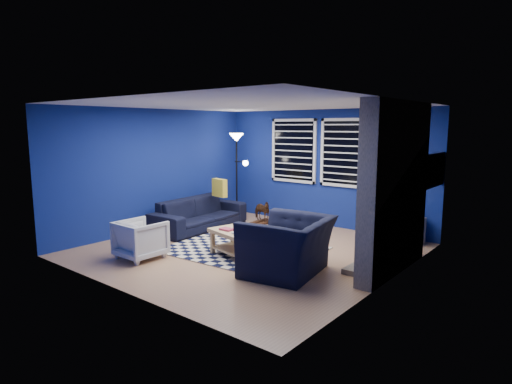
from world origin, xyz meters
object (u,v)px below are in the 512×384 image
armchair_bent (141,239)px  cabinet (406,229)px  coffee_table (236,238)px  floor_lamp (237,149)px  sofa (199,214)px  armchair_big (288,246)px  tv (434,170)px  rocking_horse (261,210)px

armchair_bent → cabinet: size_ratio=1.10×
coffee_table → floor_lamp: floor_lamp is taller
sofa → cabinet: (3.77, 1.69, -0.07)m
armchair_big → cabinet: size_ratio=2.01×
tv → coffee_table: (-2.34, -2.46, -1.08)m
tv → armchair_bent: tv is taller
coffee_table → armchair_bent: bearing=-139.3°
armchair_big → coffee_table: size_ratio=1.24×
tv → floor_lamp: bearing=-176.6°
tv → coffee_table: 3.56m
rocking_horse → floor_lamp: (-0.72, 0.02, 1.32)m
cabinet → rocking_horse: bearing=-161.5°
sofa → armchair_bent: size_ratio=3.16×
sofa → coffee_table: size_ratio=2.14×
tv → coffee_table: bearing=-133.6°
armchair_bent → cabinet: armchair_bent is taller
tv → cabinet: (-0.50, 0.25, -1.15)m
tv → coffee_table: size_ratio=0.97×
armchair_big → rocking_horse: size_ratio=2.29×
tv → armchair_bent: 5.06m
sofa → cabinet: bearing=-70.2°
floor_lamp → tv: bearing=3.4°
sofa → armchair_big: 3.24m
armchair_big → coffee_table: (-1.11, 0.10, -0.09)m
tv → armchair_bent: bearing=-135.4°
rocking_horse → armchair_big: bearing=-123.9°
tv → armchair_bent: (-3.52, -3.47, -1.08)m
floor_lamp → cabinet: bearing=7.6°
tv → cabinet: bearing=153.4°
armchair_bent → floor_lamp: floor_lamp is taller
coffee_table → cabinet: (1.84, 2.71, -0.07)m
armchair_big → armchair_bent: armchair_big is taller
cabinet → floor_lamp: floor_lamp is taller
armchair_bent → floor_lamp: size_ratio=0.35×
sofa → coffee_table: bearing=-122.1°
cabinet → sofa: bearing=-147.0°
sofa → armchair_bent: sofa is taller
sofa → cabinet: 4.13m
armchair_big → floor_lamp: floor_lamp is taller
sofa → armchair_bent: bearing=-163.9°
armchair_bent → floor_lamp: (-0.74, 3.22, 1.31)m
armchair_big → armchair_bent: (-2.28, -0.91, -0.10)m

